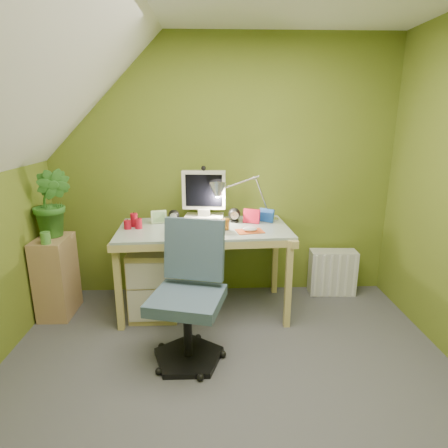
{
  "coord_description": "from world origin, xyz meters",
  "views": [
    {
      "loc": [
        -0.1,
        -1.9,
        1.66
      ],
      "look_at": [
        0.0,
        1.0,
        0.85
      ],
      "focal_mm": 30.0,
      "sensor_mm": 36.0,
      "label": 1
    }
  ],
  "objects_px": {
    "monitor": "(204,193)",
    "side_ledge": "(57,276)",
    "potted_plant": "(52,203)",
    "radiator": "(332,272)",
    "desk": "(205,269)",
    "desk_lamp": "(255,188)",
    "task_chair": "(187,298)"
  },
  "relations": [
    {
      "from": "monitor",
      "to": "side_ledge",
      "type": "height_order",
      "value": "monitor"
    },
    {
      "from": "monitor",
      "to": "potted_plant",
      "type": "bearing_deg",
      "value": -168.06
    },
    {
      "from": "potted_plant",
      "to": "radiator",
      "type": "xyz_separation_m",
      "value": [
        2.51,
        0.26,
        -0.77
      ]
    },
    {
      "from": "task_chair",
      "to": "radiator",
      "type": "height_order",
      "value": "task_chair"
    },
    {
      "from": "desk",
      "to": "radiator",
      "type": "bearing_deg",
      "value": 9.5
    },
    {
      "from": "monitor",
      "to": "potted_plant",
      "type": "relative_size",
      "value": 0.89
    },
    {
      "from": "side_ledge",
      "to": "task_chair",
      "type": "relative_size",
      "value": 0.72
    },
    {
      "from": "desk",
      "to": "monitor",
      "type": "height_order",
      "value": "monitor"
    },
    {
      "from": "task_chair",
      "to": "monitor",
      "type": "bearing_deg",
      "value": 97.51
    },
    {
      "from": "task_chair",
      "to": "desk",
      "type": "bearing_deg",
      "value": 95.92
    },
    {
      "from": "potted_plant",
      "to": "radiator",
      "type": "distance_m",
      "value": 2.63
    },
    {
      "from": "monitor",
      "to": "radiator",
      "type": "height_order",
      "value": "monitor"
    },
    {
      "from": "side_ledge",
      "to": "monitor",
      "type": "bearing_deg",
      "value": 9.28
    },
    {
      "from": "desk",
      "to": "task_chair",
      "type": "height_order",
      "value": "task_chair"
    },
    {
      "from": "monitor",
      "to": "side_ledge",
      "type": "xyz_separation_m",
      "value": [
        -1.28,
        -0.21,
        -0.69
      ]
    },
    {
      "from": "monitor",
      "to": "radiator",
      "type": "distance_m",
      "value": 1.49
    },
    {
      "from": "monitor",
      "to": "radiator",
      "type": "xyz_separation_m",
      "value": [
        1.24,
        0.1,
        -0.82
      ]
    },
    {
      "from": "task_chair",
      "to": "radiator",
      "type": "relative_size",
      "value": 2.21
    },
    {
      "from": "desk_lamp",
      "to": "task_chair",
      "type": "bearing_deg",
      "value": -132.7
    },
    {
      "from": "desk",
      "to": "side_ledge",
      "type": "bearing_deg",
      "value": 178.13
    },
    {
      "from": "task_chair",
      "to": "potted_plant",
      "type": "bearing_deg",
      "value": 160.64
    },
    {
      "from": "desk",
      "to": "monitor",
      "type": "relative_size",
      "value": 2.75
    },
    {
      "from": "desk_lamp",
      "to": "monitor",
      "type": "bearing_deg",
      "value": 168.41
    },
    {
      "from": "radiator",
      "to": "desk",
      "type": "bearing_deg",
      "value": -164.57
    },
    {
      "from": "potted_plant",
      "to": "radiator",
      "type": "height_order",
      "value": "potted_plant"
    },
    {
      "from": "potted_plant",
      "to": "task_chair",
      "type": "distance_m",
      "value": 1.47
    },
    {
      "from": "radiator",
      "to": "desk_lamp",
      "type": "bearing_deg",
      "value": -170.08
    },
    {
      "from": "monitor",
      "to": "desk_lamp",
      "type": "xyz_separation_m",
      "value": [
        0.45,
        0.0,
        0.04
      ]
    },
    {
      "from": "side_ledge",
      "to": "potted_plant",
      "type": "relative_size",
      "value": 1.19
    },
    {
      "from": "desk_lamp",
      "to": "potted_plant",
      "type": "xyz_separation_m",
      "value": [
        -1.71,
        -0.16,
        -0.08
      ]
    },
    {
      "from": "side_ledge",
      "to": "potted_plant",
      "type": "height_order",
      "value": "potted_plant"
    },
    {
      "from": "potted_plant",
      "to": "desk_lamp",
      "type": "bearing_deg",
      "value": 5.33
    }
  ]
}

